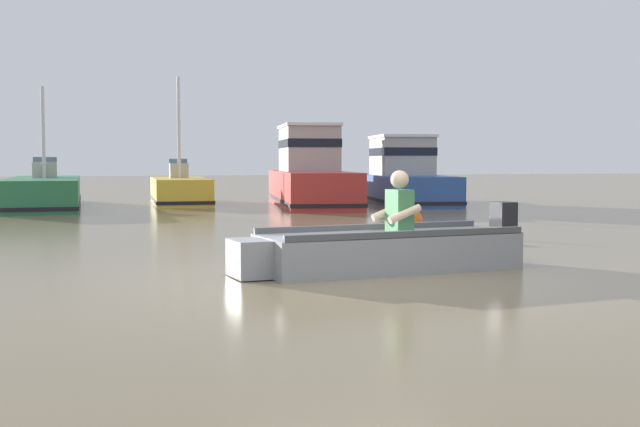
# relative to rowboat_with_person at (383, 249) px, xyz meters

# --- Properties ---
(ground_plane) EXTENTS (120.00, 120.00, 0.00)m
(ground_plane) POSITION_rel_rowboat_with_person_xyz_m (-0.58, -0.90, -0.25)
(ground_plane) COLOR #7A6B4C
(rowboat_with_person) EXTENTS (3.73, 1.52, 1.19)m
(rowboat_with_person) POSITION_rel_rowboat_with_person_xyz_m (0.00, 0.00, 0.00)
(rowboat_with_person) COLOR gray
(rowboat_with_person) RESTS_ON ground
(moored_boat_green) EXTENTS (2.11, 6.80, 3.35)m
(moored_boat_green) POSITION_rel_rowboat_with_person_xyz_m (-4.97, 14.23, 0.14)
(moored_boat_green) COLOR #287042
(moored_boat_green) RESTS_ON ground
(moored_boat_yellow) EXTENTS (1.65, 4.54, 3.80)m
(moored_boat_yellow) POSITION_rel_rowboat_with_person_xyz_m (-1.19, 15.21, 0.13)
(moored_boat_yellow) COLOR gold
(moored_boat_yellow) RESTS_ON ground
(moored_boat_red) EXTENTS (2.64, 6.73, 2.35)m
(moored_boat_red) POSITION_rel_rowboat_with_person_xyz_m (2.43, 13.48, 0.62)
(moored_boat_red) COLOR #B72D28
(moored_boat_red) RESTS_ON ground
(moored_boat_blue) EXTENTS (2.81, 6.05, 2.07)m
(moored_boat_blue) POSITION_rel_rowboat_with_person_xyz_m (5.45, 13.82, 0.51)
(moored_boat_blue) COLOR #2D519E
(moored_boat_blue) RESTS_ON ground
(mooring_buoy) EXTENTS (0.51, 0.51, 0.51)m
(mooring_buoy) POSITION_rel_rowboat_with_person_xyz_m (1.73, 3.69, 0.01)
(mooring_buoy) COLOR #E55919
(mooring_buoy) RESTS_ON ground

